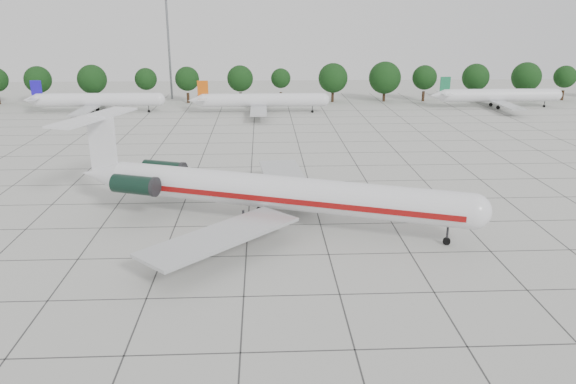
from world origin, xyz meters
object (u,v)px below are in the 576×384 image
(bg_airliner_b, at_px, (97,100))
(bg_airliner_c, at_px, (262,100))
(main_airliner, at_px, (258,190))
(floodlight_mast, at_px, (169,43))
(bg_airliner_d, at_px, (499,96))

(bg_airliner_b, xyz_separation_m, bg_airliner_c, (37.41, -2.22, 0.00))
(main_airliner, bearing_deg, bg_airliner_b, 137.49)
(bg_airliner_c, distance_m, floodlight_mast, 34.71)
(bg_airliner_d, relative_size, floodlight_mast, 1.11)
(bg_airliner_b, distance_m, floodlight_mast, 27.03)
(main_airliner, xyz_separation_m, bg_airliner_b, (-36.85, 70.91, -0.97))
(bg_airliner_c, height_order, bg_airliner_d, same)
(main_airliner, bearing_deg, bg_airliner_c, 109.56)
(bg_airliner_b, relative_size, bg_airliner_c, 1.00)
(main_airliner, height_order, bg_airliner_c, main_airliner)
(main_airliner, height_order, bg_airliner_d, main_airliner)
(bg_airliner_d, bearing_deg, main_airliner, -127.80)
(floodlight_mast, bearing_deg, main_airliner, -75.74)
(bg_airliner_d, bearing_deg, floodlight_mast, 167.53)
(main_airliner, relative_size, floodlight_mast, 1.79)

